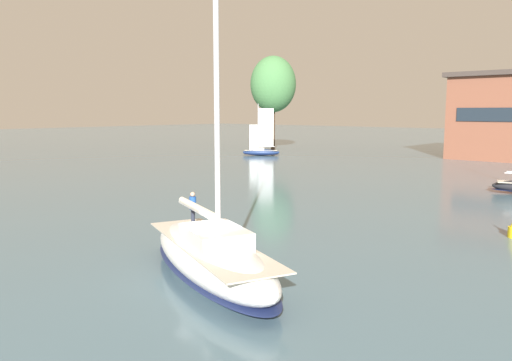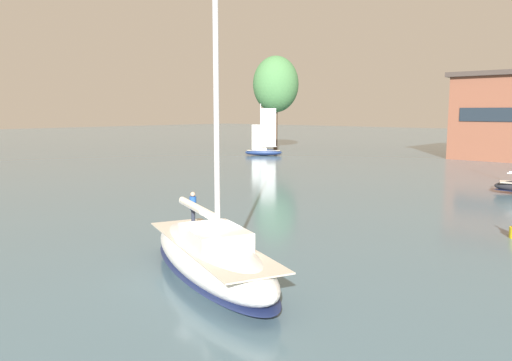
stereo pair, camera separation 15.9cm
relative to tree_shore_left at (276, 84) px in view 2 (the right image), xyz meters
The scene contains 4 objects.
ground_plane 74.60m from the tree_shore_left, 52.66° to the right, with size 400.00×400.00×0.00m, color slate.
tree_shore_left is the anchor object (origin of this frame).
sailboat_main 74.45m from the tree_shore_left, 52.65° to the right, with size 12.00×7.49×15.99m.
sailboat_moored_far_slip 16.57m from the tree_shore_left, 60.07° to the right, with size 6.02×5.08×8.55m.
Camera 2 is at (15.57, -14.44, 7.28)m, focal length 35.00 mm.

